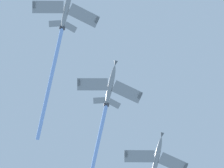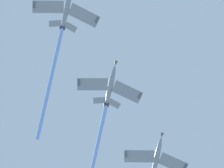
% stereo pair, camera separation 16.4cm
% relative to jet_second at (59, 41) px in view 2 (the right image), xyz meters
% --- Properties ---
extents(jet_second, '(31.21, 31.03, 24.42)m').
position_rel_jet_second_xyz_m(jet_second, '(0.00, 0.00, 0.00)').
color(jet_second, gray).
extents(jet_third, '(37.66, 37.34, 28.16)m').
position_rel_jet_second_xyz_m(jet_third, '(27.02, 2.15, -10.59)').
color(jet_third, gray).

